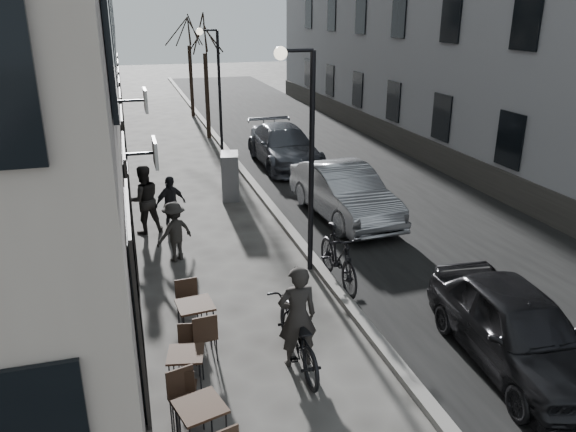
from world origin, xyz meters
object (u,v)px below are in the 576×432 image
bistro_set_a (201,423)px  pedestrian_far (171,204)px  streetlamp_far (215,77)px  utility_cabinet (230,176)px  pedestrian_mid (175,232)px  streetlamp_near (304,138)px  bistro_set_b (186,367)px  bicycle (297,335)px  car_near (517,328)px  car_far (284,146)px  tree_near (204,36)px  tree_far (188,31)px  car_mid (344,192)px  bistro_set_c (196,319)px  pedestrian_near (144,200)px  moped (338,257)px

bistro_set_a → pedestrian_far: pedestrian_far is taller
streetlamp_far → utility_cabinet: streetlamp_far is taller
pedestrian_mid → streetlamp_near: bearing=124.3°
bistro_set_b → bicycle: size_ratio=0.66×
bistro_set_b → bicycle: (1.91, 0.18, 0.15)m
streetlamp_near → car_near: streetlamp_near is taller
car_far → car_near: bearing=-89.1°
streetlamp_near → tree_near: 15.08m
streetlamp_near → pedestrian_far: size_ratio=3.19×
tree_far → car_mid: 18.49m
pedestrian_mid → car_mid: (5.04, 1.65, 0.03)m
bistro_set_c → car_near: (5.17, -2.22, 0.23)m
utility_cabinet → pedestrian_mid: 4.90m
bistro_set_c → car_mid: (5.04, 5.40, 0.30)m
bistro_set_a → car_mid: car_mid is taller
pedestrian_near → car_near: 9.92m
tree_far → streetlamp_near: bearing=-90.2°
streetlamp_near → moped: size_ratio=2.32×
streetlamp_far → pedestrian_far: streetlamp_far is taller
tree_near → moped: 16.40m
bistro_set_a → pedestrian_far: (0.36, 8.43, 0.34)m
utility_cabinet → bistro_set_a: bearing=-92.2°
tree_far → car_mid: size_ratio=1.21×
streetlamp_near → bistro_set_c: bearing=-140.2°
pedestrian_far → bicycle: bearing=-104.4°
streetlamp_far → pedestrian_near: bearing=-111.9°
pedestrian_mid → pedestrian_far: size_ratio=0.94×
bistro_set_c → utility_cabinet: (2.19, 8.13, 0.26)m
bistro_set_a → car_far: size_ratio=0.30×
bistro_set_b → car_far: 14.05m
car_mid → bicycle: bearing=-122.1°
streetlamp_far → car_far: bearing=-51.4°
bistro_set_c → pedestrian_mid: bearing=84.7°
bistro_set_c → car_near: size_ratio=0.39×
pedestrian_far → tree_far: bearing=54.1°
bistro_set_c → utility_cabinet: utility_cabinet is taller
streetlamp_near → bistro_set_c: streetlamp_near is taller
pedestrian_near → car_far: bearing=-146.1°
bistro_set_a → bicycle: bicycle is taller
streetlamp_far → tree_far: bearing=89.5°
utility_cabinet → car_mid: car_mid is taller
car_mid → bistro_set_b: bearing=-132.8°
bistro_set_c → car_near: bearing=-28.7°
pedestrian_far → bistro_set_a: bearing=-119.3°
utility_cabinet → bistro_set_b: bearing=-94.3°
utility_cabinet → pedestrian_near: size_ratio=0.78×
streetlamp_far → pedestrian_far: size_ratio=3.19×
utility_cabinet → moped: 6.78m
tree_far → utility_cabinet: 15.73m
streetlamp_far → car_mid: (2.22, -8.95, -2.38)m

